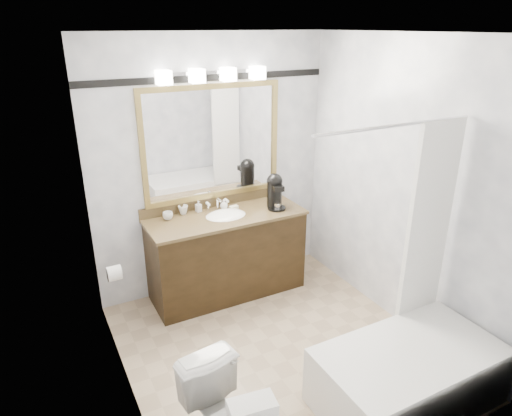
% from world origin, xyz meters
% --- Properties ---
extents(room, '(2.42, 2.62, 2.52)m').
position_xyz_m(room, '(0.00, 0.00, 1.25)').
color(room, tan).
rests_on(room, ground).
extents(vanity, '(1.53, 0.58, 0.97)m').
position_xyz_m(vanity, '(0.00, 1.02, 0.44)').
color(vanity, black).
rests_on(vanity, ground).
extents(mirror, '(1.40, 0.04, 1.10)m').
position_xyz_m(mirror, '(0.00, 1.28, 1.50)').
color(mirror, '#A28949').
rests_on(mirror, room).
extents(vanity_light_bar, '(1.02, 0.14, 0.12)m').
position_xyz_m(vanity_light_bar, '(0.00, 1.23, 2.13)').
color(vanity_light_bar, silver).
rests_on(vanity_light_bar, room).
extents(accent_stripe, '(2.40, 0.01, 0.06)m').
position_xyz_m(accent_stripe, '(0.00, 1.29, 2.10)').
color(accent_stripe, black).
rests_on(accent_stripe, room).
extents(bathtub, '(1.30, 0.75, 1.96)m').
position_xyz_m(bathtub, '(0.55, -0.90, 0.28)').
color(bathtub, white).
rests_on(bathtub, ground).
extents(tp_roll, '(0.11, 0.12, 0.12)m').
position_xyz_m(tp_roll, '(-1.14, 0.66, 0.70)').
color(tp_roll, white).
rests_on(tp_roll, room).
extents(tissue_box, '(0.26, 0.17, 0.10)m').
position_xyz_m(tissue_box, '(-0.82, -1.12, 0.74)').
color(tissue_box, white).
rests_on(tissue_box, toilet).
extents(coffee_maker, '(0.18, 0.23, 0.35)m').
position_xyz_m(coffee_maker, '(0.52, 0.97, 1.03)').
color(coffee_maker, black).
rests_on(coffee_maker, vanity).
extents(cup_left, '(0.12, 0.12, 0.07)m').
position_xyz_m(cup_left, '(-0.52, 1.18, 0.89)').
color(cup_left, white).
rests_on(cup_left, vanity).
extents(cup_right, '(0.11, 0.11, 0.09)m').
position_xyz_m(cup_right, '(-0.35, 1.23, 0.89)').
color(cup_right, white).
rests_on(cup_right, vanity).
extents(soap_bottle_a, '(0.06, 0.06, 0.11)m').
position_xyz_m(soap_bottle_a, '(-0.20, 1.22, 0.91)').
color(soap_bottle_a, white).
rests_on(soap_bottle_a, vanity).
extents(soap_bottle_b, '(0.08, 0.08, 0.10)m').
position_xyz_m(soap_bottle_b, '(0.05, 1.18, 0.90)').
color(soap_bottle_b, white).
rests_on(soap_bottle_b, vanity).
extents(soap_bar, '(0.09, 0.06, 0.03)m').
position_xyz_m(soap_bar, '(0.14, 1.13, 0.86)').
color(soap_bar, beige).
rests_on(soap_bar, vanity).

